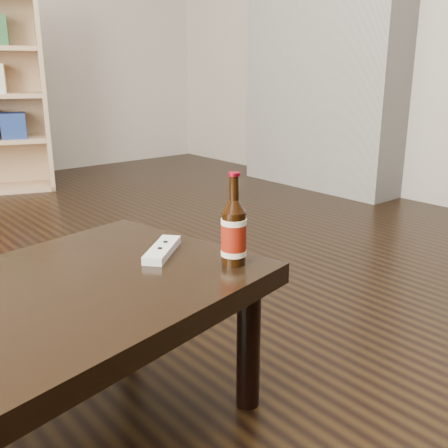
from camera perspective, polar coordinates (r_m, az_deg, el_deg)
floor at (r=1.62m, az=-13.24°, el=-15.14°), size 5.00×6.00×0.01m
coffee_table at (r=1.16m, az=-20.39°, el=-10.14°), size 1.13×0.79×0.39m
beer_bottle at (r=1.23m, az=1.07°, el=-0.93°), size 0.07×0.07×0.22m
remote at (r=1.33m, az=-6.73°, el=-2.80°), size 0.17×0.15×0.02m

